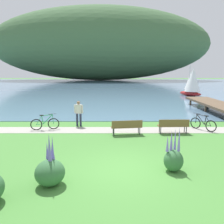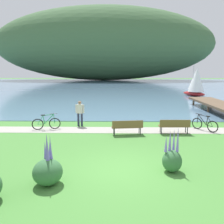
{
  "view_description": "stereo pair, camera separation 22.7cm",
  "coord_description": "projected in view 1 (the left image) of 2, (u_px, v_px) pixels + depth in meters",
  "views": [
    {
      "loc": [
        -0.43,
        -8.12,
        3.72
      ],
      "look_at": [
        -0.5,
        6.62,
        1.0
      ],
      "focal_mm": 36.4,
      "sensor_mm": 36.0,
      "label": 1
    },
    {
      "loc": [
        -0.2,
        -8.12,
        3.72
      ],
      "look_at": [
        -0.5,
        6.62,
        1.0
      ],
      "focal_mm": 36.4,
      "sensor_mm": 36.0,
      "label": 2
    }
  ],
  "objects": [
    {
      "name": "bay_water",
      "position": [
        115.0,
        85.0,
        55.97
      ],
      "size": [
        180.0,
        80.0,
        0.04
      ],
      "primitive_type": "cube",
      "color": "#5B7F9E",
      "rests_on": "ground"
    },
    {
      "name": "echium_bush_closest_to_camera",
      "position": [
        51.0,
        171.0,
        7.4
      ],
      "size": [
        0.98,
        0.98,
        1.75
      ],
      "color": "#386B3D",
      "rests_on": "ground"
    },
    {
      "name": "bicycle_beside_path",
      "position": [
        204.0,
        124.0,
        14.22
      ],
      "size": [
        1.14,
        1.43,
        1.01
      ],
      "color": "black",
      "rests_on": "ground"
    },
    {
      "name": "park_bench_near_camera",
      "position": [
        175.0,
        125.0,
        13.45
      ],
      "size": [
        1.81,
        0.52,
        0.88
      ],
      "color": "brown",
      "rests_on": "ground"
    },
    {
      "name": "pier_dock",
      "position": [
        218.0,
        104.0,
        20.4
      ],
      "size": [
        2.4,
        10.0,
        0.8
      ],
      "color": "brown",
      "rests_on": "ground"
    },
    {
      "name": "shoreline_path",
      "position": [
        120.0,
        130.0,
        14.29
      ],
      "size": [
        60.0,
        1.5,
        0.01
      ],
      "primitive_type": "cube",
      "color": "#A39E93",
      "rests_on": "ground"
    },
    {
      "name": "bicycle_leaning_near_bench",
      "position": [
        46.0,
        124.0,
        14.34
      ],
      "size": [
        1.73,
        0.5,
        1.01
      ],
      "color": "black",
      "rests_on": "ground"
    },
    {
      "name": "distant_hillside",
      "position": [
        101.0,
        44.0,
        82.62
      ],
      "size": [
        80.41,
        28.0,
        26.19
      ],
      "primitive_type": "ellipsoid",
      "color": "#42663D",
      "rests_on": "bay_water"
    },
    {
      "name": "sailboat_mid_bay",
      "position": [
        194.0,
        82.0,
        32.55
      ],
      "size": [
        3.13,
        3.68,
        4.35
      ],
      "color": "#B22323",
      "rests_on": "bay_water"
    },
    {
      "name": "echium_bush_beside_closest",
      "position": [
        175.0,
        159.0,
        8.41
      ],
      "size": [
        0.72,
        0.72,
        1.71
      ],
      "color": "#386B3D",
      "rests_on": "ground"
    },
    {
      "name": "sailboat_nearest_to_shore",
      "position": [
        192.0,
        81.0,
        37.32
      ],
      "size": [
        3.18,
        3.17,
        3.98
      ],
      "color": "#B22323",
      "rests_on": "bay_water"
    },
    {
      "name": "ground_plane",
      "position": [
        124.0,
        169.0,
        8.66
      ],
      "size": [
        200.0,
        200.0,
        0.0
      ],
      "primitive_type": "plane",
      "color": "#478438"
    },
    {
      "name": "person_at_shoreline",
      "position": [
        80.0,
        112.0,
        15.15
      ],
      "size": [
        0.6,
        0.27,
        1.71
      ],
      "color": "#282D47",
      "rests_on": "ground"
    },
    {
      "name": "park_bench_further_along",
      "position": [
        128.0,
        126.0,
        13.19
      ],
      "size": [
        1.85,
        0.71,
        0.88
      ],
      "color": "brown",
      "rests_on": "ground"
    }
  ]
}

